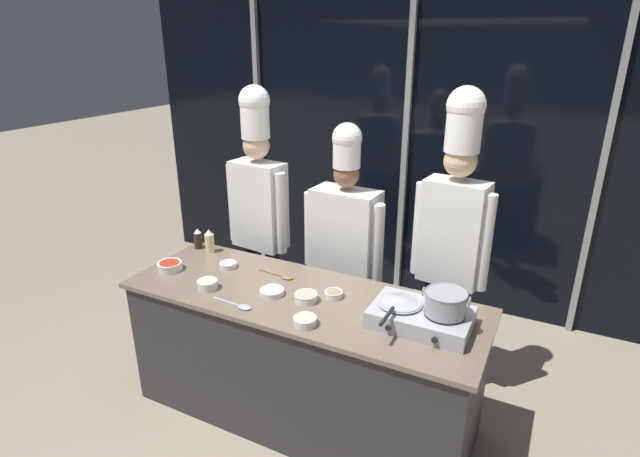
% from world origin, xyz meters
% --- Properties ---
extents(ground_plane, '(24.00, 24.00, 0.00)m').
position_xyz_m(ground_plane, '(0.00, 0.00, 0.00)').
color(ground_plane, gray).
extents(window_wall_back, '(5.45, 0.09, 2.70)m').
position_xyz_m(window_wall_back, '(0.00, 1.96, 1.35)').
color(window_wall_back, black).
rests_on(window_wall_back, ground_plane).
extents(demo_counter, '(2.22, 0.78, 0.89)m').
position_xyz_m(demo_counter, '(0.00, 0.00, 0.44)').
color(demo_counter, '#2D2D30').
rests_on(demo_counter, ground_plane).
extents(portable_stove, '(0.53, 0.36, 0.11)m').
position_xyz_m(portable_stove, '(0.74, 0.01, 0.94)').
color(portable_stove, '#B2B5BA').
rests_on(portable_stove, demo_counter).
extents(frying_pan, '(0.25, 0.43, 0.04)m').
position_xyz_m(frying_pan, '(0.61, 0.00, 1.01)').
color(frying_pan, '#ADAFB5').
rests_on(frying_pan, portable_stove).
extents(stock_pot, '(0.25, 0.22, 0.13)m').
position_xyz_m(stock_pot, '(0.86, 0.01, 1.06)').
color(stock_pot, '#93969B').
rests_on(stock_pot, portable_stove).
extents(squeeze_bottle_soy, '(0.06, 0.06, 0.15)m').
position_xyz_m(squeeze_bottle_soy, '(-1.03, 0.29, 0.96)').
color(squeeze_bottle_soy, '#332319').
rests_on(squeeze_bottle_soy, demo_counter).
extents(squeeze_bottle_oil, '(0.07, 0.07, 0.18)m').
position_xyz_m(squeeze_bottle_oil, '(-0.91, 0.27, 0.97)').
color(squeeze_bottle_oil, beige).
rests_on(squeeze_bottle_oil, demo_counter).
extents(prep_bowl_noodles, '(0.13, 0.13, 0.06)m').
position_xyz_m(prep_bowl_noodles, '(-0.56, -0.18, 0.92)').
color(prep_bowl_noodles, white).
rests_on(prep_bowl_noodles, demo_counter).
extents(prep_bowl_mushrooms, '(0.11, 0.11, 0.04)m').
position_xyz_m(prep_bowl_mushrooms, '(0.18, 0.07, 0.91)').
color(prep_bowl_mushrooms, white).
rests_on(prep_bowl_mushrooms, demo_counter).
extents(prep_bowl_onion, '(0.15, 0.15, 0.04)m').
position_xyz_m(prep_bowl_onion, '(-0.17, -0.06, 0.91)').
color(prep_bowl_onion, white).
rests_on(prep_bowl_onion, demo_counter).
extents(prep_bowl_shrimp, '(0.14, 0.14, 0.05)m').
position_xyz_m(prep_bowl_shrimp, '(0.06, -0.04, 0.92)').
color(prep_bowl_shrimp, white).
rests_on(prep_bowl_shrimp, demo_counter).
extents(prep_bowl_garlic, '(0.12, 0.12, 0.04)m').
position_xyz_m(prep_bowl_garlic, '(-0.63, 0.12, 0.91)').
color(prep_bowl_garlic, white).
rests_on(prep_bowl_garlic, demo_counter).
extents(prep_bowl_chili_flakes, '(0.16, 0.16, 0.06)m').
position_xyz_m(prep_bowl_chili_flakes, '(-0.96, -0.09, 0.92)').
color(prep_bowl_chili_flakes, white).
rests_on(prep_bowl_chili_flakes, demo_counter).
extents(prep_bowl_chicken, '(0.13, 0.13, 0.05)m').
position_xyz_m(prep_bowl_chicken, '(0.18, -0.27, 0.91)').
color(prep_bowl_chicken, white).
rests_on(prep_bowl_chicken, demo_counter).
extents(serving_spoon_slotted, '(0.28, 0.06, 0.02)m').
position_xyz_m(serving_spoon_slotted, '(-0.25, -0.28, 0.89)').
color(serving_spoon_slotted, '#B2B5BA').
rests_on(serving_spoon_slotted, demo_counter).
extents(serving_spoon_solid, '(0.27, 0.06, 0.02)m').
position_xyz_m(serving_spoon_solid, '(-0.23, 0.16, 0.89)').
color(serving_spoon_solid, olive).
rests_on(serving_spoon_solid, demo_counter).
extents(chef_head, '(0.54, 0.26, 2.04)m').
position_xyz_m(chef_head, '(-0.73, 0.66, 1.20)').
color(chef_head, '#232326').
rests_on(chef_head, ground_plane).
extents(chef_sous, '(0.62, 0.28, 1.82)m').
position_xyz_m(chef_sous, '(-0.03, 0.71, 1.02)').
color(chef_sous, '#2D3856').
rests_on(chef_sous, ground_plane).
extents(chef_line, '(0.51, 0.25, 2.09)m').
position_xyz_m(chef_line, '(0.73, 0.69, 1.26)').
color(chef_line, '#2D3856').
rests_on(chef_line, ground_plane).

